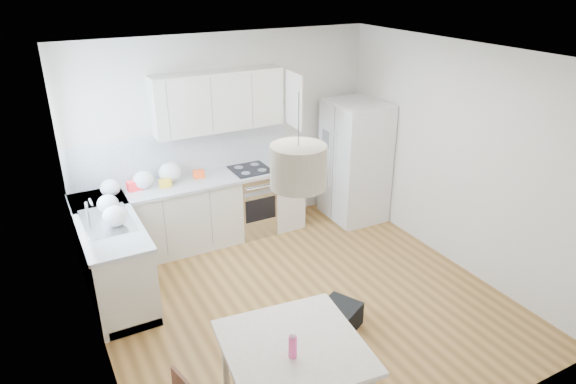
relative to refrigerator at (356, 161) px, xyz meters
name	(u,v)px	position (x,y,z in m)	size (l,w,h in m)	color
floor	(302,300)	(-1.74, -1.52, -0.87)	(4.20, 4.20, 0.00)	brown
ceiling	(306,56)	(-1.74, -1.52, 1.83)	(4.20, 4.20, 0.00)	white
wall_back	(227,135)	(-1.74, 0.58, 0.48)	(4.20, 4.20, 0.00)	beige
wall_left	(88,238)	(-3.84, -1.52, 0.48)	(4.20, 4.20, 0.00)	beige
wall_right	(456,157)	(0.36, -1.52, 0.48)	(4.20, 4.20, 0.00)	beige
window_glassblock	(65,153)	(-3.83, -0.37, 0.88)	(0.02, 1.00, 1.00)	#BFE0F9
cabinets_back	(196,214)	(-2.34, 0.28, -0.43)	(3.00, 0.60, 0.88)	beige
cabinets_left	(112,257)	(-3.54, -0.32, -0.43)	(0.60, 1.80, 0.88)	beige
counter_back	(194,182)	(-2.34, 0.28, 0.03)	(3.02, 0.64, 0.04)	#BBBDC0
counter_left	(106,220)	(-3.54, -0.32, 0.03)	(0.64, 1.82, 0.04)	#BBBDC0
backsplash_back	(185,152)	(-2.34, 0.57, 0.34)	(3.00, 0.01, 0.58)	white
backsplash_left	(73,200)	(-3.84, -0.32, 0.34)	(0.01, 1.80, 0.58)	white
upper_cabinets	(218,101)	(-1.89, 0.42, 1.01)	(1.70, 0.32, 0.75)	beige
range_oven	(251,202)	(-1.54, 0.28, -0.43)	(0.50, 0.61, 0.88)	#B5B7B9
sink	(107,221)	(-3.54, -0.37, 0.05)	(0.50, 0.80, 0.16)	#B5B7B9
refrigerator	(356,161)	(0.00, 0.00, 0.00)	(0.83, 0.87, 1.73)	silver
dining_table	(294,355)	(-2.66, -2.98, -0.14)	(1.15, 1.15, 0.82)	beige
drink_bottle	(293,345)	(-2.72, -3.08, 0.06)	(0.06, 0.06, 0.22)	#E94086
gym_bag	(335,321)	(-1.72, -2.15, -0.74)	(0.56, 0.37, 0.26)	black
pendant_lamp	(298,167)	(-2.52, -2.78, 1.31)	(0.39, 0.39, 0.31)	#C1B294
grocery_bag_a	(110,188)	(-3.37, 0.28, 0.16)	(0.24, 0.20, 0.21)	white
grocery_bag_b	(144,180)	(-2.96, 0.32, 0.17)	(0.25, 0.21, 0.23)	white
grocery_bag_c	(170,172)	(-2.61, 0.37, 0.18)	(0.29, 0.25, 0.26)	white
grocery_bag_d	(108,204)	(-3.48, -0.17, 0.16)	(0.23, 0.20, 0.21)	white
grocery_bag_e	(115,216)	(-3.48, -0.55, 0.17)	(0.26, 0.22, 0.23)	white
snack_orange	(199,174)	(-2.25, 0.33, 0.10)	(0.15, 0.09, 0.10)	#FF4B16
snack_yellow	(165,183)	(-2.72, 0.24, 0.10)	(0.14, 0.09, 0.10)	gold
snack_red	(135,186)	(-3.08, 0.32, 0.11)	(0.18, 0.11, 0.12)	red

